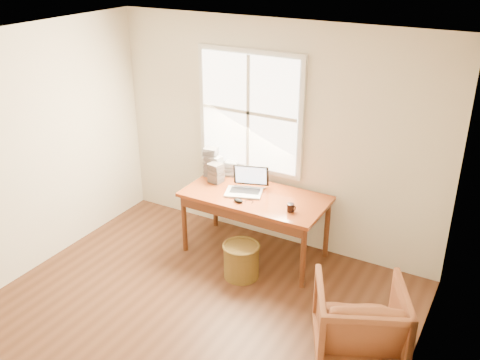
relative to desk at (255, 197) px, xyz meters
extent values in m
cube|color=#532F1C|center=(0.00, -1.80, -0.74)|extent=(4.00, 4.50, 0.02)
cube|color=white|center=(0.00, -1.80, 1.88)|extent=(4.00, 4.50, 0.02)
cube|color=beige|center=(0.00, 0.46, 0.57)|extent=(4.00, 0.02, 2.60)
cube|color=beige|center=(2.01, -1.80, 0.57)|extent=(0.02, 4.50, 2.60)
cube|color=silver|center=(-0.30, 0.42, 0.82)|extent=(1.32, 0.05, 1.42)
cube|color=white|center=(-0.30, 0.39, 0.82)|extent=(1.20, 0.02, 1.30)
cube|color=silver|center=(-0.30, 0.38, 0.82)|extent=(0.04, 0.02, 1.30)
cube|color=silver|center=(-0.30, 0.38, 0.82)|extent=(1.20, 0.02, 0.04)
cube|color=brown|center=(0.00, 0.00, 0.00)|extent=(1.60, 0.80, 0.04)
imported|color=brown|center=(1.55, -1.01, -0.38)|extent=(1.00, 1.01, 0.70)
cylinder|color=brown|center=(0.09, -0.48, -0.54)|extent=(0.46, 0.46, 0.38)
ellipsoid|color=black|center=(-0.08, -0.24, 0.04)|extent=(0.12, 0.08, 0.04)
cylinder|color=black|center=(0.50, -0.16, 0.06)|extent=(0.10, 0.10, 0.09)
cube|color=silver|center=(-0.64, 0.21, 0.15)|extent=(0.15, 0.13, 0.26)
cube|color=#242529|center=(-0.56, 0.08, 0.14)|extent=(0.17, 0.15, 0.23)
cube|color=#90929C|center=(-0.71, 0.22, 0.19)|extent=(0.18, 0.16, 0.35)
cube|color=#B3B9BF|center=(-0.50, 0.33, 0.11)|extent=(0.17, 0.15, 0.18)
camera|label=1|loc=(2.45, -4.72, 2.64)|focal=40.00mm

